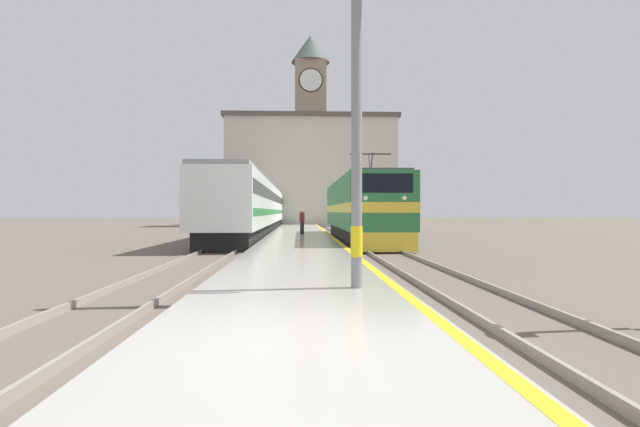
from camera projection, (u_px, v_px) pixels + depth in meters
name	position (u px, v px, depth m)	size (l,w,h in m)	color
ground_plane	(300.00, 236.00, 36.08)	(200.00, 200.00, 0.00)	#60564C
platform	(300.00, 237.00, 31.09)	(4.05, 140.00, 0.29)	#ADA89E
rail_track_near	(355.00, 239.00, 31.23)	(2.83, 140.00, 0.16)	#60564C
rail_track_far	(245.00, 239.00, 30.95)	(2.84, 140.00, 0.16)	#60564C
locomotive_train	(360.00, 210.00, 28.69)	(2.92, 16.78, 4.63)	black
passenger_train	(259.00, 207.00, 41.24)	(2.92, 42.42, 3.88)	black
catenary_mast	(364.00, 85.00, 9.68)	(2.70, 0.23, 7.73)	gray
person_on_platform	(302.00, 221.00, 32.49)	(0.34, 0.34, 1.61)	#23232D
clock_tower	(310.00, 124.00, 68.44)	(5.24, 5.24, 25.96)	gray
station_building	(311.00, 171.00, 59.89)	(20.48, 6.84, 13.13)	beige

